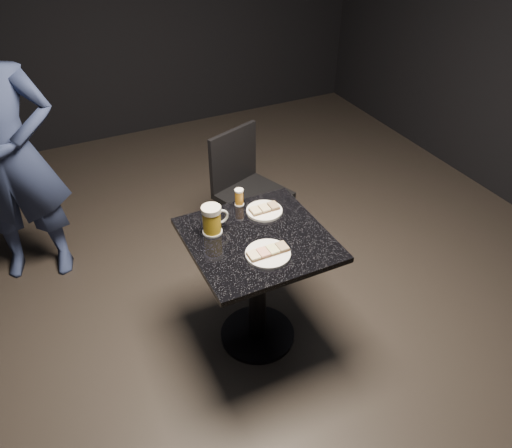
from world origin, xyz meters
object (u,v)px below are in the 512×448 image
object	(u,v)px
beer_tumbler	(239,197)
table	(258,272)
chair	(246,186)
beer_mug	(212,220)
plate_small	(264,211)
patron	(8,154)
plate_large	(268,254)

from	to	relation	value
beer_tumbler	table	bearing A→B (deg)	-96.90
beer_tumbler	chair	world-z (taller)	chair
beer_mug	chair	world-z (taller)	beer_mug
plate_small	patron	world-z (taller)	patron
patron	beer_tumbler	distance (m)	1.43
table	chair	bearing A→B (deg)	69.04
plate_small	beer_tumbler	world-z (taller)	beer_tumbler
plate_small	patron	xyz separation A→B (m)	(-1.20, 1.04, 0.12)
patron	chair	distance (m)	1.49
plate_large	beer_mug	bearing A→B (deg)	120.88
plate_small	beer_tumbler	bearing A→B (deg)	126.46
table	chair	world-z (taller)	chair
beer_tumbler	chair	xyz separation A→B (m)	(0.28, 0.52, -0.30)
plate_large	chair	xyz separation A→B (m)	(0.34, 0.98, -0.26)
plate_small	table	world-z (taller)	plate_small
plate_small	table	bearing A→B (deg)	-125.27
plate_small	beer_mug	bearing A→B (deg)	-171.87
patron	chair	size ratio (longest dim) A/B	2.01
table	beer_tumbler	xyz separation A→B (m)	(0.04, 0.31, 0.29)
table	plate_small	bearing A→B (deg)	54.73
table	beer_mug	size ratio (longest dim) A/B	4.75
plate_small	beer_tumbler	xyz separation A→B (m)	(-0.09, 0.13, 0.04)
plate_large	chair	world-z (taller)	chair
patron	plate_small	bearing A→B (deg)	-24.86
table	beer_mug	bearing A→B (deg)	143.74
plate_large	beer_tumbler	xyz separation A→B (m)	(0.05, 0.46, 0.04)
plate_small	chair	xyz separation A→B (m)	(0.19, 0.65, -0.26)
plate_large	table	distance (m)	0.29
plate_large	beer_tumbler	distance (m)	0.46
table	chair	distance (m)	0.89
plate_large	beer_tumbler	world-z (taller)	beer_tumbler
plate_small	chair	world-z (taller)	chair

